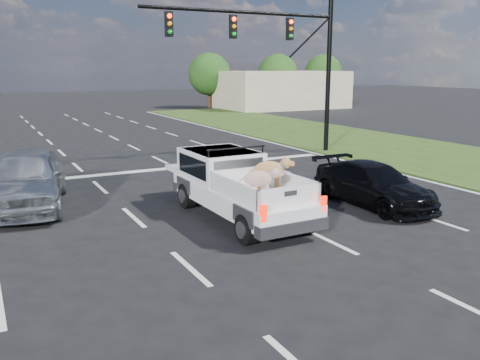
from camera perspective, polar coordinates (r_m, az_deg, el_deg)
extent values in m
plane|color=black|center=(11.17, 2.80, -8.27)|extent=(160.00, 160.00, 0.00)
cube|color=silver|center=(15.89, -13.87, -2.25)|extent=(0.12, 60.00, 0.01)
cube|color=silver|center=(17.03, -2.39, -0.91)|extent=(0.12, 60.00, 0.01)
cube|color=silver|center=(18.76, 7.30, 0.26)|extent=(0.12, 60.00, 0.01)
cube|color=silver|center=(20.97, 15.28, 1.22)|extent=(0.15, 60.00, 0.01)
cube|color=silver|center=(20.10, -11.85, 0.92)|extent=(17.00, 0.45, 0.01)
cube|color=#233C12|center=(24.00, 22.66, 2.13)|extent=(8.00, 60.00, 0.06)
cylinder|color=black|center=(24.54, 9.88, 11.28)|extent=(0.22, 0.22, 7.00)
cylinder|color=black|center=(22.20, 0.41, 18.32)|extent=(9.00, 0.14, 0.14)
cube|color=black|center=(23.32, 5.61, 16.51)|extent=(0.30, 0.18, 0.95)
sphere|color=#FF3507|center=(23.25, 5.78, 17.26)|extent=(0.18, 0.18, 0.18)
cube|color=black|center=(21.92, -0.79, 16.82)|extent=(0.30, 0.18, 0.95)
sphere|color=#FF3507|center=(21.85, -0.66, 17.63)|extent=(0.18, 0.18, 0.18)
cube|color=black|center=(20.80, -7.99, 16.94)|extent=(0.30, 0.18, 0.95)
sphere|color=#FF3507|center=(20.72, -7.91, 17.79)|extent=(0.18, 0.18, 0.18)
cube|color=#C3B795|center=(50.97, 4.72, 10.07)|extent=(12.00, 7.00, 3.60)
cylinder|color=#332114|center=(51.67, -3.42, 9.32)|extent=(0.44, 0.44, 2.16)
sphere|color=#173B10|center=(51.59, -3.45, 11.79)|extent=(4.20, 4.20, 4.20)
cylinder|color=#332114|center=(55.45, 4.23, 9.53)|extent=(0.44, 0.44, 2.16)
sphere|color=#173B10|center=(55.38, 4.27, 11.82)|extent=(4.20, 4.20, 4.20)
cylinder|color=#332114|center=(58.85, 9.27, 9.58)|extent=(0.44, 0.44, 2.16)
sphere|color=#173B10|center=(58.78, 9.34, 11.74)|extent=(4.20, 4.20, 4.20)
cylinder|color=black|center=(11.61, 0.75, -5.54)|extent=(0.28, 0.73, 0.72)
cylinder|color=black|center=(12.46, 7.42, -4.37)|extent=(0.28, 0.73, 0.72)
cylinder|color=black|center=(14.66, -5.98, -1.76)|extent=(0.28, 0.73, 0.72)
cylinder|color=black|center=(15.34, -0.28, -1.04)|extent=(0.28, 0.73, 0.72)
cube|color=silver|center=(13.44, 0.07, -1.84)|extent=(1.87, 5.06, 0.49)
cube|color=silver|center=(14.32, -2.21, 1.75)|extent=(1.78, 2.21, 0.82)
cube|color=black|center=(13.38, -0.15, 1.11)|extent=(1.47, 0.05, 0.59)
cylinder|color=black|center=(13.39, -0.42, 3.60)|extent=(1.71, 0.07, 0.05)
cube|color=black|center=(12.44, 2.53, -1.98)|extent=(1.72, 2.44, 0.06)
cube|color=silver|center=(11.99, -0.77, -1.17)|extent=(0.11, 2.42, 0.49)
cube|color=silver|center=(12.80, 5.65, -0.35)|extent=(0.11, 2.42, 0.49)
cube|color=silver|center=(11.42, 5.58, -1.93)|extent=(1.69, 0.10, 0.49)
cube|color=red|center=(10.89, 2.61, -3.79)|extent=(0.15, 0.06, 0.38)
cube|color=red|center=(11.78, 9.37, -2.69)|extent=(0.15, 0.06, 0.38)
cube|color=black|center=(11.50, 5.88, -5.29)|extent=(1.83, 0.31, 0.29)
imported|color=#B2B5B9|center=(15.76, -22.90, 0.14)|extent=(2.92, 5.28, 1.70)
imported|color=black|center=(15.34, 14.75, -0.50)|extent=(1.74, 4.24, 1.23)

